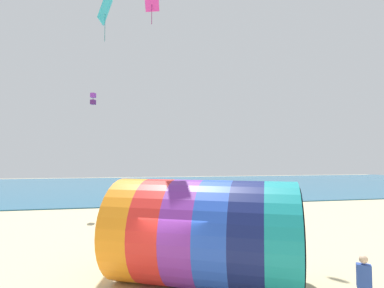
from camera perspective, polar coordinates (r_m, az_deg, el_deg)
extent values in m
cube|color=#236084|center=(47.17, -9.57, -7.86)|extent=(120.00, 40.00, 0.10)
cylinder|color=orange|center=(11.40, -10.88, -15.45)|extent=(2.46, 3.64, 3.55)
cylinder|color=red|center=(11.02, -5.89, -15.94)|extent=(2.46, 3.64, 3.55)
cylinder|color=purple|center=(10.72, -0.57, -16.33)|extent=(2.46, 3.64, 3.55)
cylinder|color=blue|center=(10.51, 5.03, -16.60)|extent=(2.46, 3.64, 3.55)
cylinder|color=navy|center=(10.39, 10.82, -16.71)|extent=(2.46, 3.64, 3.55)
cylinder|color=teal|center=(10.38, 16.69, -16.67)|extent=(2.46, 3.64, 3.55)
cylinder|color=black|center=(10.41, 19.72, -16.58)|extent=(1.47, 2.97, 3.26)
cube|color=#2D4CA5|center=(9.93, 29.93, -20.94)|extent=(0.42, 0.39, 0.62)
sphere|color=beige|center=(9.80, 29.86, -18.50)|extent=(0.22, 0.22, 0.22)
cube|color=purple|center=(26.40, -18.32, 8.79)|extent=(0.47, 0.47, 0.38)
cube|color=#4C1E6B|center=(26.30, -18.33, 7.58)|extent=(0.47, 0.47, 0.38)
cylinder|color=black|center=(26.35, -18.32, 8.19)|extent=(0.02, 0.02, 1.01)
cube|color=#D1339E|center=(16.38, -7.67, 25.46)|extent=(0.77, 0.58, 0.94)
cylinder|color=#7D1E5E|center=(16.06, -7.69, 23.29)|extent=(0.03, 0.03, 1.00)
cube|color=#2DB2C6|center=(19.70, -16.21, 23.52)|extent=(0.78, 1.21, 1.55)
cylinder|color=#1B6B77|center=(19.23, -16.26, 20.53)|extent=(0.03, 0.03, 1.63)
cylinder|color=black|center=(23.87, 11.05, -12.11)|extent=(0.24, 0.24, 0.77)
cube|color=#232328|center=(23.77, 11.04, -10.52)|extent=(0.35, 0.42, 0.57)
sphere|color=beige|center=(23.72, 11.03, -9.53)|extent=(0.21, 0.21, 0.21)
cylinder|color=black|center=(25.94, 16.49, -11.20)|extent=(0.24, 0.24, 0.85)
cube|color=yellow|center=(25.84, 16.47, -9.57)|extent=(0.35, 0.42, 0.64)
sphere|color=tan|center=(25.79, 16.46, -8.57)|extent=(0.23, 0.23, 0.23)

